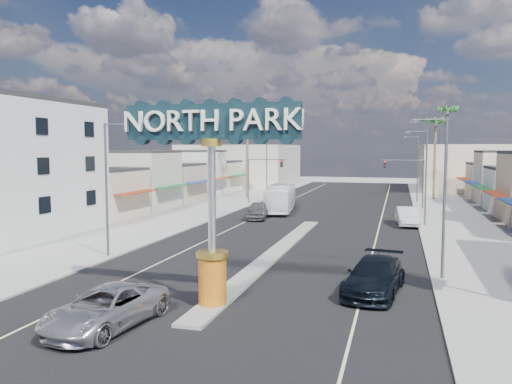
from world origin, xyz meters
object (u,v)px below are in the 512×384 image
Objects in this scene: streetlight_r_mid at (424,173)px; streetlight_l_mid at (215,170)px; streetlight_r_far at (416,165)px; palm_left_far at (247,119)px; traffic_signal_right at (408,174)px; car_parked_left at (257,210)px; streetlight_r_near at (442,190)px; palm_right_mid at (436,125)px; car_parked_right at (407,216)px; streetlight_l_far at (268,164)px; suv_left at (106,308)px; traffic_signal_left at (262,172)px; city_bus at (280,198)px; palm_right_far at (447,115)px; gateway_sign at (212,179)px; streetlight_l_near at (108,182)px; suv_right at (374,276)px.

streetlight_l_mid is at bearing 180.00° from streetlight_r_mid.
palm_left_far reaches higher than streetlight_r_far.
traffic_signal_right is 1.15× the size of car_parked_left.
streetlight_r_near and streetlight_r_far have the same top height.
palm_right_mid is at bearing 86.81° from streetlight_r_near.
streetlight_r_mid reaches higher than car_parked_right.
streetlight_l_far is 22.37m from car_parked_left.
suv_left is at bearing -82.36° from streetlight_l_far.
palm_right_mid is at bearing 28.42° from traffic_signal_left.
palm_right_mid reaches higher than streetlight_r_far.
car_parked_right is 0.47× the size of city_bus.
palm_right_far reaches higher than city_bus.
palm_left_far is at bearing 114.13° from city_bus.
gateway_sign is 35.84m from city_bus.
city_bus is (5.40, -14.80, -3.49)m from streetlight_l_far.
palm_right_far is 33.67m from city_bus.
palm_left_far is at bearing 93.67° from streetlight_l_near.
gateway_sign is 51.10m from streetlight_r_far.
streetlight_r_near is 20.65m from car_parked_right.
streetlight_r_far is at bearing 0.00° from streetlight_l_far.
suv_right is at bearing -53.52° from streetlight_l_mid.
palm_right_mid reaches higher than car_parked_left.
traffic_signal_right is 14.23m from car_parked_right.
streetlight_r_far is at bearing -114.55° from palm_right_far.
car_parked_right is at bearing -34.35° from city_bus.
traffic_signal_left is at bearing 113.64° from city_bus.
streetlight_l_far reaches higher than traffic_signal_right.
streetlight_l_far is at bearing -170.31° from palm_right_mid.
streetlight_r_far reaches higher than car_parked_right.
car_parked_left reaches higher than suv_right.
car_parked_right is at bearing 93.19° from suv_right.
streetlight_r_mid is (19.62, -13.99, 0.79)m from traffic_signal_left.
suv_left is (-13.67, -31.69, -4.24)m from streetlight_r_mid.
city_bus is at bearing -69.97° from streetlight_l_far.
traffic_signal_left is at bearing -81.14° from streetlight_l_far.
palm_right_far reaches higher than streetlight_r_mid.
streetlight_r_near is 20.00m from streetlight_r_mid.
gateway_sign is 51.10m from streetlight_l_far.
gateway_sign is 1.02× the size of streetlight_r_far.
streetlight_r_mid is (10.43, 28.02, -0.86)m from gateway_sign.
gateway_sign reaches higher than suv_right.
streetlight_l_far reaches higher than traffic_signal_left.
palm_right_mid is 60.72m from suv_left.
streetlight_l_mid is 20.87m from streetlight_r_mid.
streetlight_l_near reaches higher than traffic_signal_left.
streetlight_l_far is at bearing 133.48° from streetlight_r_mid.
streetlight_l_far and streetlight_r_far have the same top height.
streetlight_r_near is at bearing -90.00° from streetlight_r_mid.
traffic_signal_left is 34.03m from streetlight_l_near.
palm_left_far reaches higher than streetlight_l_mid.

